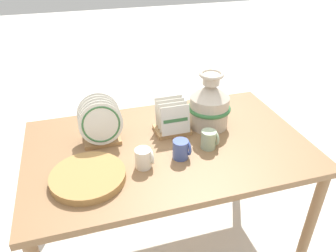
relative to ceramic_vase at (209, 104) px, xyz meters
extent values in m
plane|color=silver|center=(-0.27, -0.12, -0.87)|extent=(14.00, 14.00, 0.00)
cube|color=olive|center=(-0.27, -0.12, -0.15)|extent=(1.45, 0.90, 0.03)
cylinder|color=olive|center=(0.40, -0.52, -0.52)|extent=(0.06, 0.06, 0.70)
cylinder|color=olive|center=(-0.95, 0.28, -0.52)|extent=(0.06, 0.06, 0.70)
cylinder|color=olive|center=(0.40, 0.28, -0.52)|extent=(0.06, 0.06, 0.70)
cylinder|color=beige|center=(0.00, 0.00, -0.05)|extent=(0.22, 0.22, 0.18)
cone|color=beige|center=(0.00, 0.00, 0.08)|extent=(0.22, 0.22, 0.08)
cylinder|color=beige|center=(0.00, 0.00, 0.15)|extent=(0.09, 0.09, 0.05)
torus|color=beige|center=(0.00, 0.00, 0.17)|extent=(0.13, 0.13, 0.02)
torus|color=#38753D|center=(0.00, 0.00, -0.02)|extent=(0.24, 0.24, 0.02)
cube|color=tan|center=(-0.60, 0.01, -0.12)|extent=(0.19, 0.14, 0.02)
cylinder|color=tan|center=(-0.67, 0.07, -0.08)|extent=(0.01, 0.01, 0.06)
cylinder|color=tan|center=(-0.53, 0.07, -0.08)|extent=(0.01, 0.01, 0.06)
cylinder|color=silver|center=(-0.60, -0.05, 0.00)|extent=(0.22, 0.05, 0.22)
torus|color=#38703D|center=(-0.60, -0.05, 0.00)|extent=(0.19, 0.05, 0.19)
cylinder|color=silver|center=(-0.60, -0.02, 0.00)|extent=(0.22, 0.05, 0.22)
cylinder|color=silver|center=(-0.60, 0.01, 0.00)|extent=(0.22, 0.05, 0.22)
cylinder|color=silver|center=(-0.60, 0.04, 0.00)|extent=(0.22, 0.05, 0.22)
cylinder|color=silver|center=(-0.60, 0.07, 0.00)|extent=(0.22, 0.05, 0.22)
cube|color=tan|center=(-0.22, -0.01, -0.12)|extent=(0.19, 0.14, 0.02)
cylinder|color=tan|center=(-0.28, 0.05, -0.08)|extent=(0.01, 0.01, 0.06)
cylinder|color=tan|center=(-0.15, 0.05, -0.08)|extent=(0.01, 0.01, 0.06)
cube|color=silver|center=(-0.22, -0.06, -0.03)|extent=(0.16, 0.04, 0.16)
cube|color=silver|center=(-0.22, -0.02, -0.03)|extent=(0.16, 0.04, 0.16)
cube|color=silver|center=(-0.22, 0.01, -0.03)|extent=(0.16, 0.04, 0.16)
cube|color=silver|center=(-0.22, 0.05, -0.03)|extent=(0.16, 0.04, 0.16)
cube|color=#38703D|center=(-0.22, -0.07, -0.03)|extent=(0.13, 0.01, 0.02)
cylinder|color=#AD7F47|center=(-0.70, -0.29, -0.13)|extent=(0.34, 0.34, 0.01)
cylinder|color=#AD7F47|center=(-0.70, -0.29, -0.12)|extent=(0.34, 0.34, 0.01)
cylinder|color=#AD7F47|center=(-0.70, -0.29, -0.11)|extent=(0.34, 0.34, 0.01)
cylinder|color=#AD7F47|center=(-0.70, -0.29, -0.10)|extent=(0.34, 0.34, 0.01)
cylinder|color=silver|center=(-0.44, -0.27, -0.09)|extent=(0.08, 0.08, 0.10)
torus|color=silver|center=(-0.40, -0.27, -0.09)|extent=(0.01, 0.08, 0.08)
cylinder|color=#9EB28E|center=(-0.09, -0.21, -0.09)|extent=(0.08, 0.08, 0.10)
torus|color=#9EB28E|center=(-0.05, -0.21, -0.09)|extent=(0.01, 0.08, 0.08)
cylinder|color=#42569E|center=(-0.25, -0.25, -0.09)|extent=(0.08, 0.08, 0.10)
torus|color=#42569E|center=(-0.21, -0.25, -0.09)|extent=(0.01, 0.08, 0.08)
camera|label=1|loc=(-0.68, -1.47, 0.83)|focal=35.00mm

